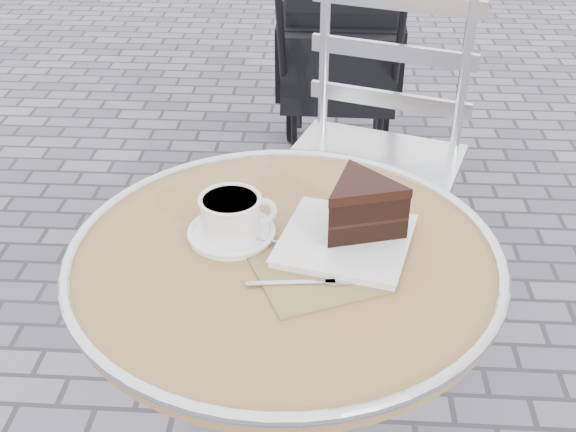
# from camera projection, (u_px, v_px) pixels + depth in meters

# --- Properties ---
(cafe_table) EXTENTS (0.72, 0.72, 0.74)m
(cafe_table) POSITION_uv_depth(u_px,v_px,m) (285.00, 329.00, 1.27)
(cafe_table) COLOR silver
(cafe_table) RESTS_ON ground
(cappuccino_set) EXTENTS (0.17, 0.14, 0.07)m
(cappuccino_set) POSITION_uv_depth(u_px,v_px,m) (232.00, 219.00, 1.20)
(cappuccino_set) COLOR white
(cappuccino_set) RESTS_ON cafe_table
(cake_plate_set) EXTENTS (0.30, 0.32, 0.11)m
(cake_plate_set) POSITION_uv_depth(u_px,v_px,m) (357.00, 215.00, 1.18)
(cake_plate_set) COLOR #8B704C
(cake_plate_set) RESTS_ON cafe_table
(bistro_chair) EXTENTS (0.56, 0.56, 0.99)m
(bistro_chair) POSITION_uv_depth(u_px,v_px,m) (380.00, 119.00, 1.89)
(bistro_chair) COLOR silver
(bistro_chair) RESTS_ON ground
(baby_stroller) EXTENTS (0.45, 0.93, 0.96)m
(baby_stroller) POSITION_uv_depth(u_px,v_px,m) (340.00, 64.00, 2.73)
(baby_stroller) COLOR black
(baby_stroller) RESTS_ON ground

